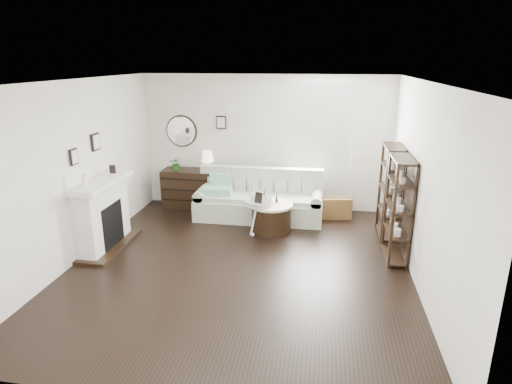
% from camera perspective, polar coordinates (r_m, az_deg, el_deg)
% --- Properties ---
extents(room, '(5.50, 5.50, 5.50)m').
position_cam_1_polar(room, '(8.54, 6.15, 7.93)').
color(room, black).
rests_on(room, ground).
extents(fireplace, '(0.50, 1.40, 1.84)m').
position_cam_1_polar(fireplace, '(7.37, -19.73, -3.08)').
color(fireplace, white).
rests_on(fireplace, ground).
extents(shelf_unit_far, '(0.30, 0.80, 1.60)m').
position_cam_1_polar(shelf_unit_far, '(7.68, 17.45, 0.03)').
color(shelf_unit_far, black).
rests_on(shelf_unit_far, ground).
extents(shelf_unit_near, '(0.30, 0.80, 1.60)m').
position_cam_1_polar(shelf_unit_near, '(6.83, 18.45, -2.20)').
color(shelf_unit_near, black).
rests_on(shelf_unit_near, ground).
extents(sofa, '(2.43, 0.84, 0.95)m').
position_cam_1_polar(sofa, '(8.32, 0.43, -1.35)').
color(sofa, '#A2AB98').
rests_on(sofa, ground).
extents(quilt, '(0.59, 0.50, 0.14)m').
position_cam_1_polar(quilt, '(8.28, -5.14, 0.27)').
color(quilt, '#289476').
rests_on(quilt, sofa).
extents(suitcase, '(0.64, 0.29, 0.41)m').
position_cam_1_polar(suitcase, '(8.45, 10.55, -2.13)').
color(suitcase, brown).
rests_on(suitcase, ground).
extents(dresser, '(1.20, 0.51, 0.80)m').
position_cam_1_polar(dresser, '(8.99, -8.50, 0.46)').
color(dresser, black).
rests_on(dresser, ground).
extents(table_lamp, '(0.29, 0.29, 0.41)m').
position_cam_1_polar(table_lamp, '(8.73, -6.48, 4.14)').
color(table_lamp, white).
rests_on(table_lamp, dresser).
extents(potted_plant, '(0.30, 0.28, 0.28)m').
position_cam_1_polar(potted_plant, '(8.89, -10.58, 3.76)').
color(potted_plant, '#225D1A').
rests_on(potted_plant, dresser).
extents(drum_table, '(0.76, 0.76, 0.53)m').
position_cam_1_polar(drum_table, '(7.67, 2.06, -3.39)').
color(drum_table, black).
rests_on(drum_table, ground).
extents(pedestal_table, '(0.51, 0.51, 0.61)m').
position_cam_1_polar(pedestal_table, '(7.50, 0.34, -1.49)').
color(pedestal_table, silver).
rests_on(pedestal_table, ground).
extents(eiffel_drum, '(0.13, 0.13, 0.19)m').
position_cam_1_polar(eiffel_drum, '(7.59, 2.77, -0.76)').
color(eiffel_drum, black).
rests_on(eiffel_drum, drum_table).
extents(bottle_drum, '(0.06, 0.06, 0.27)m').
position_cam_1_polar(bottle_drum, '(7.48, 0.56, -0.68)').
color(bottle_drum, silver).
rests_on(bottle_drum, drum_table).
extents(card_frame_drum, '(0.16, 0.08, 0.20)m').
position_cam_1_polar(card_frame_drum, '(7.37, 1.49, -1.24)').
color(card_frame_drum, white).
rests_on(card_frame_drum, drum_table).
extents(eiffel_ped, '(0.13, 0.13, 0.18)m').
position_cam_1_polar(eiffel_ped, '(7.47, 1.13, -0.40)').
color(eiffel_ped, black).
rests_on(eiffel_ped, pedestal_table).
extents(flask_ped, '(0.14, 0.14, 0.27)m').
position_cam_1_polar(flask_ped, '(7.48, -0.30, -0.06)').
color(flask_ped, silver).
rests_on(flask_ped, pedestal_table).
extents(card_frame_ped, '(0.15, 0.09, 0.18)m').
position_cam_1_polar(card_frame_ped, '(7.33, 0.35, -0.76)').
color(card_frame_ped, black).
rests_on(card_frame_ped, pedestal_table).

